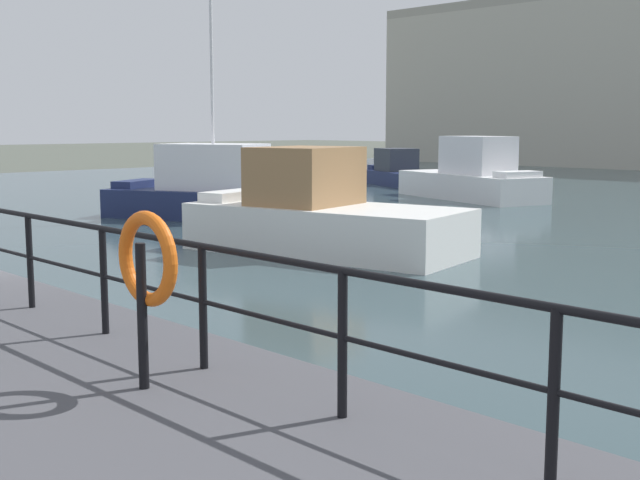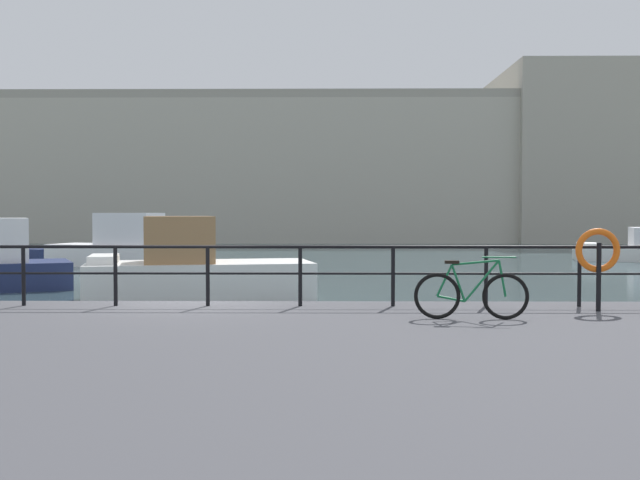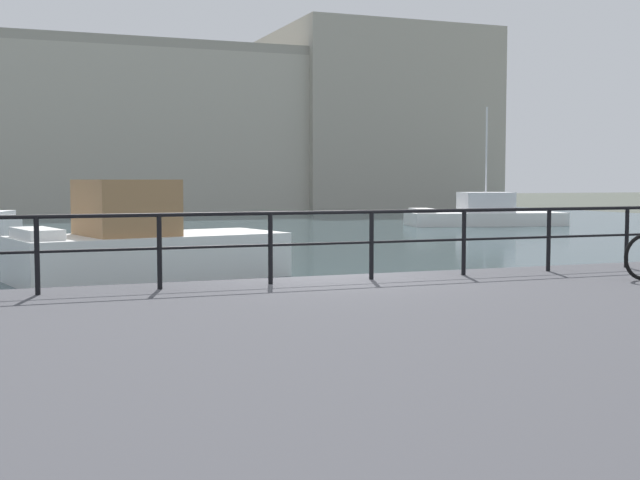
% 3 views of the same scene
% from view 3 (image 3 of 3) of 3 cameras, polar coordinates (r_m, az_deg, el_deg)
% --- Properties ---
extents(ground_plane, '(240.00, 240.00, 0.00)m').
position_cam_3_polar(ground_plane, '(13.95, 0.58, -6.39)').
color(ground_plane, '#4C5147').
extents(water_basin, '(80.00, 60.00, 0.01)m').
position_cam_3_polar(water_basin, '(43.31, -14.38, 0.60)').
color(water_basin, '#33474C').
rests_on(water_basin, ground_plane).
extents(quay_promenade, '(56.00, 13.00, 0.98)m').
position_cam_3_polar(quay_promenade, '(8.30, 17.72, -10.36)').
color(quay_promenade, '#47474C').
rests_on(quay_promenade, ground_plane).
extents(harbor_building, '(71.59, 17.23, 15.36)m').
position_cam_3_polar(harbor_building, '(71.74, -11.65, 7.16)').
color(harbor_building, '#B2AD9E').
rests_on(harbor_building, ground_plane).
extents(moored_green_narrowboat, '(7.12, 4.18, 2.52)m').
position_cam_3_polar(moored_green_narrowboat, '(21.94, -11.74, -0.33)').
color(moored_green_narrowboat, white).
rests_on(moored_green_narrowboat, water_basin).
extents(moored_white_yacht, '(8.94, 4.63, 6.47)m').
position_cam_3_polar(moored_white_yacht, '(47.76, 10.90, 1.71)').
color(moored_white_yacht, white).
rests_on(moored_white_yacht, water_basin).
extents(quay_railing, '(23.06, 0.07, 1.08)m').
position_cam_3_polar(quay_railing, '(13.98, 9.59, 0.69)').
color(quay_railing, black).
rests_on(quay_railing, quay_promenade).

